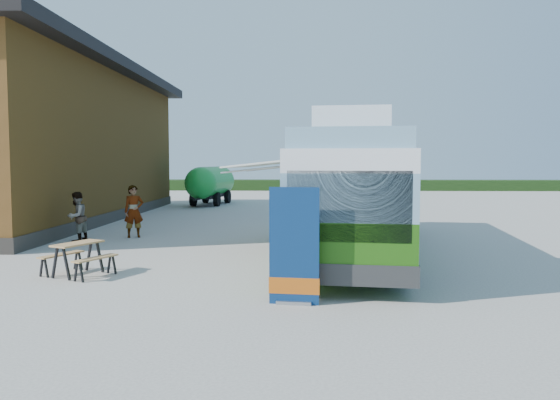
{
  "coord_description": "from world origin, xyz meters",
  "views": [
    {
      "loc": [
        2.05,
        -15.91,
        2.77
      ],
      "look_at": [
        1.39,
        3.73,
        1.4
      ],
      "focal_mm": 35.0,
      "sensor_mm": 36.0,
      "label": 1
    }
  ],
  "objects_px": {
    "bus": "(355,189)",
    "slurry_tanker": "(211,183)",
    "banner": "(294,257)",
    "picnic_table": "(78,251)",
    "person_b": "(77,217)",
    "person_a": "(134,211)"
  },
  "relations": [
    {
      "from": "bus",
      "to": "slurry_tanker",
      "type": "distance_m",
      "value": 19.69
    },
    {
      "from": "banner",
      "to": "picnic_table",
      "type": "relative_size",
      "value": 1.26
    },
    {
      "from": "person_b",
      "to": "picnic_table",
      "type": "bearing_deg",
      "value": 36.74
    },
    {
      "from": "bus",
      "to": "picnic_table",
      "type": "bearing_deg",
      "value": -143.65
    },
    {
      "from": "person_a",
      "to": "person_b",
      "type": "bearing_deg",
      "value": -175.0
    },
    {
      "from": "bus",
      "to": "banner",
      "type": "bearing_deg",
      "value": -98.71
    },
    {
      "from": "bus",
      "to": "slurry_tanker",
      "type": "height_order",
      "value": "bus"
    },
    {
      "from": "person_b",
      "to": "banner",
      "type": "bearing_deg",
      "value": 57.07
    },
    {
      "from": "bus",
      "to": "picnic_table",
      "type": "height_order",
      "value": "bus"
    },
    {
      "from": "person_a",
      "to": "bus",
      "type": "bearing_deg",
      "value": -44.66
    },
    {
      "from": "banner",
      "to": "person_b",
      "type": "bearing_deg",
      "value": 139.79
    },
    {
      "from": "picnic_table",
      "to": "person_a",
      "type": "xyz_separation_m",
      "value": [
        -0.66,
        6.73,
        0.36
      ]
    },
    {
      "from": "slurry_tanker",
      "to": "banner",
      "type": "bearing_deg",
      "value": -70.01
    },
    {
      "from": "picnic_table",
      "to": "person_a",
      "type": "height_order",
      "value": "person_a"
    },
    {
      "from": "bus",
      "to": "person_a",
      "type": "relative_size",
      "value": 6.9
    },
    {
      "from": "bus",
      "to": "picnic_table",
      "type": "distance_m",
      "value": 8.3
    },
    {
      "from": "person_a",
      "to": "slurry_tanker",
      "type": "xyz_separation_m",
      "value": [
        0.35,
        15.52,
        0.46
      ]
    },
    {
      "from": "person_a",
      "to": "person_b",
      "type": "relative_size",
      "value": 1.11
    },
    {
      "from": "banner",
      "to": "person_b",
      "type": "height_order",
      "value": "banner"
    },
    {
      "from": "picnic_table",
      "to": "person_b",
      "type": "distance_m",
      "value": 6.19
    },
    {
      "from": "banner",
      "to": "person_a",
      "type": "xyz_separation_m",
      "value": [
        -5.96,
        9.27,
        0.03
      ]
    },
    {
      "from": "picnic_table",
      "to": "person_a",
      "type": "distance_m",
      "value": 6.77
    }
  ]
}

